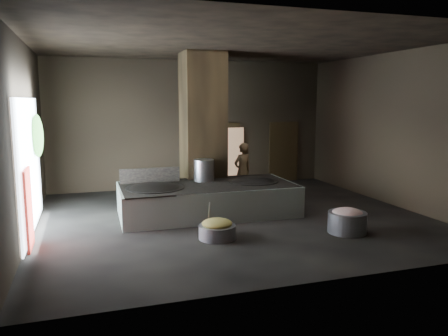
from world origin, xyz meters
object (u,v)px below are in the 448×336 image
object	(u,v)px
cook	(243,171)
meat_basin	(347,222)
wok_right	(253,184)
veg_basin	(217,232)
hearth_platform	(208,199)
stock_pot	(204,170)
wok_left	(155,191)

from	to	relation	value
cook	meat_basin	world-z (taller)	cook
wok_right	veg_basin	distance (m)	2.86
hearth_platform	wok_right	world-z (taller)	wok_right
wok_right	cook	xyz separation A→B (m)	(0.24, 1.50, 0.14)
veg_basin	wok_right	bearing A→B (deg)	51.88
hearth_platform	stock_pot	size ratio (longest dim) A/B	7.67
veg_basin	meat_basin	xyz separation A→B (m)	(3.05, -0.51, 0.09)
wok_right	stock_pot	distance (m)	1.44
wok_left	cook	bearing A→B (deg)	27.77
stock_pot	wok_right	bearing A→B (deg)	-21.04
wok_left	hearth_platform	bearing A→B (deg)	1.97
meat_basin	stock_pot	bearing A→B (deg)	129.26
veg_basin	wok_left	bearing A→B (deg)	116.96
hearth_platform	veg_basin	distance (m)	2.20
wok_left	cook	size ratio (longest dim) A/B	0.84
cook	veg_basin	world-z (taller)	cook
hearth_platform	wok_left	distance (m)	1.49
stock_pot	wok_left	bearing A→B (deg)	-158.20
hearth_platform	veg_basin	world-z (taller)	hearth_platform
hearth_platform	wok_right	xyz separation A→B (m)	(1.35, 0.05, 0.34)
wok_right	cook	world-z (taller)	cook
meat_basin	wok_right	bearing A→B (deg)	116.04
hearth_platform	wok_left	bearing A→B (deg)	-176.93
hearth_platform	meat_basin	bearing A→B (deg)	-43.76
wok_right	veg_basin	xyz separation A→B (m)	(-1.73, -2.20, -0.60)
hearth_platform	cook	xyz separation A→B (m)	(1.59, 1.55, 0.48)
hearth_platform	stock_pot	bearing A→B (deg)	85.90
cook	wok_right	bearing A→B (deg)	61.58
wok_left	veg_basin	xyz separation A→B (m)	(1.07, -2.10, -0.60)
hearth_platform	meat_basin	world-z (taller)	hearth_platform
stock_pot	cook	bearing A→B (deg)	33.01
hearth_platform	meat_basin	xyz separation A→B (m)	(2.67, -2.66, -0.16)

